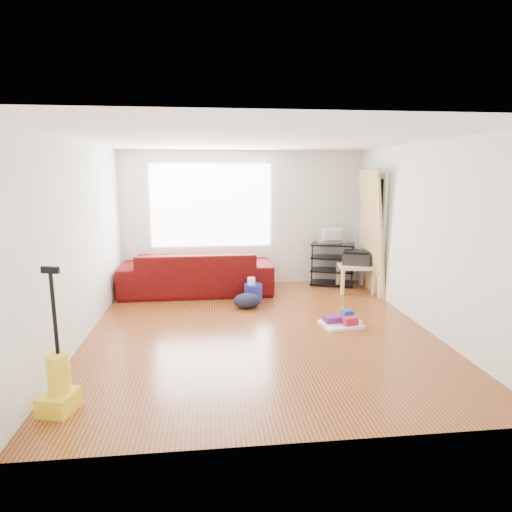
{
  "coord_description": "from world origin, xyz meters",
  "views": [
    {
      "loc": [
        -0.65,
        -5.46,
        2.07
      ],
      "look_at": [
        0.02,
        0.6,
        0.9
      ],
      "focal_mm": 30.0,
      "sensor_mm": 36.0,
      "label": 1
    }
  ],
  "objects": [
    {
      "name": "tv_stand",
      "position": [
        1.65,
        2.22,
        0.41
      ],
      "size": [
        0.9,
        0.69,
        0.79
      ],
      "rotation": [
        0.0,
        0.0,
        -0.33
      ],
      "color": "black",
      "rests_on": "ground"
    },
    {
      "name": "printer",
      "position": [
        1.95,
        1.77,
        0.61
      ],
      "size": [
        0.57,
        0.51,
        0.25
      ],
      "rotation": [
        0.0,
        0.0,
        -0.37
      ],
      "color": "black",
      "rests_on": "side_table"
    },
    {
      "name": "door_panel",
      "position": [
        2.13,
        1.55,
        0.0
      ],
      "size": [
        0.27,
        0.86,
        2.14
      ],
      "primitive_type": "cube",
      "rotation": [
        0.0,
        -0.1,
        0.0
      ],
      "color": "tan",
      "rests_on": "ground"
    },
    {
      "name": "room",
      "position": [
        0.07,
        0.15,
        1.25
      ],
      "size": [
        4.51,
        5.01,
        2.51
      ],
      "color": "#582D0B",
      "rests_on": "ground"
    },
    {
      "name": "cleaning_tray",
      "position": [
        1.16,
        0.04,
        0.06
      ],
      "size": [
        0.59,
        0.51,
        0.19
      ],
      "rotation": [
        0.0,
        0.0,
        0.18
      ],
      "color": "white",
      "rests_on": "ground"
    },
    {
      "name": "backpack",
      "position": [
        -0.08,
        0.97,
        0.0
      ],
      "size": [
        0.47,
        0.4,
        0.23
      ],
      "primitive_type": "ellipsoid",
      "rotation": [
        0.0,
        0.0,
        0.15
      ],
      "color": "#1B1C38",
      "rests_on": "ground"
    },
    {
      "name": "bucket",
      "position": [
        0.05,
        1.27,
        0.0
      ],
      "size": [
        0.39,
        0.39,
        0.3
      ],
      "primitive_type": "cylinder",
      "rotation": [
        0.0,
        0.0,
        0.38
      ],
      "color": "navy",
      "rests_on": "ground"
    },
    {
      "name": "sofa",
      "position": [
        -0.87,
        1.95,
        0.0
      ],
      "size": [
        2.61,
        1.02,
        0.76
      ],
      "primitive_type": "imported",
      "rotation": [
        0.0,
        0.0,
        3.14
      ],
      "color": "#3C0100",
      "rests_on": "ground"
    },
    {
      "name": "toilet_paper",
      "position": [
        0.02,
        1.25,
        0.21
      ],
      "size": [
        0.13,
        0.13,
        0.12
      ],
      "primitive_type": "cylinder",
      "color": "white",
      "rests_on": "bucket"
    },
    {
      "name": "side_table",
      "position": [
        1.95,
        1.77,
        0.41
      ],
      "size": [
        0.68,
        0.68,
        0.49
      ],
      "rotation": [
        0.0,
        0.0,
        -0.15
      ],
      "color": "#DEB27D",
      "rests_on": "ground"
    },
    {
      "name": "tv",
      "position": [
        1.65,
        2.22,
        0.95
      ],
      "size": [
        0.54,
        0.07,
        0.31
      ],
      "primitive_type": "imported",
      "rotation": [
        0.0,
        0.0,
        3.14
      ],
      "color": "black",
      "rests_on": "tv_stand"
    },
    {
      "name": "vacuum",
      "position": [
        -2.0,
        -1.79,
        0.24
      ],
      "size": [
        0.35,
        0.37,
        1.3
      ],
      "rotation": [
        0.0,
        0.0,
        -0.28
      ],
      "color": "yellow",
      "rests_on": "ground"
    },
    {
      "name": "sneakers",
      "position": [
        1.22,
        0.05,
        0.05
      ],
      "size": [
        0.48,
        0.24,
        0.11
      ],
      "rotation": [
        0.0,
        0.0,
        -0.3
      ],
      "color": "white",
      "rests_on": "ground"
    }
  ]
}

